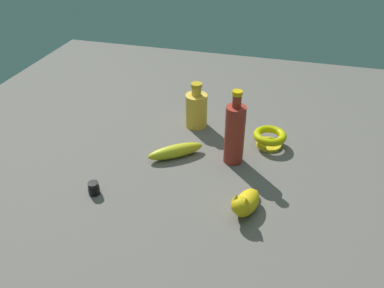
# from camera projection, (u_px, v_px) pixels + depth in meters

# --- Properties ---
(ground) EXTENTS (2.00, 2.00, 0.00)m
(ground) POSITION_uv_depth(u_px,v_px,m) (192.00, 163.00, 1.29)
(ground) COLOR #5B5651
(cat_figurine) EXTENTS (0.15, 0.09, 0.09)m
(cat_figurine) POSITION_uv_depth(u_px,v_px,m) (245.00, 203.00, 1.08)
(cat_figurine) COLOR gold
(cat_figurine) RESTS_ON ground
(banana) EXTENTS (0.15, 0.18, 0.04)m
(banana) POSITION_uv_depth(u_px,v_px,m) (176.00, 151.00, 1.31)
(banana) COLOR gold
(banana) RESTS_ON ground
(bottle_tall) EXTENTS (0.06, 0.06, 0.25)m
(bottle_tall) POSITION_uv_depth(u_px,v_px,m) (235.00, 133.00, 1.25)
(bottle_tall) COLOR maroon
(bottle_tall) RESTS_ON ground
(nail_polish_jar) EXTENTS (0.03, 0.03, 0.04)m
(nail_polish_jar) POSITION_uv_depth(u_px,v_px,m) (94.00, 188.00, 1.16)
(nail_polish_jar) COLOR black
(nail_polish_jar) RESTS_ON ground
(bottle_short) EXTENTS (0.08, 0.08, 0.17)m
(bottle_short) POSITION_uv_depth(u_px,v_px,m) (196.00, 109.00, 1.46)
(bottle_short) COLOR gold
(bottle_short) RESTS_ON ground
(bowl) EXTENTS (0.11, 0.11, 0.05)m
(bowl) POSITION_uv_depth(u_px,v_px,m) (270.00, 137.00, 1.36)
(bowl) COLOR gold
(bowl) RESTS_ON ground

